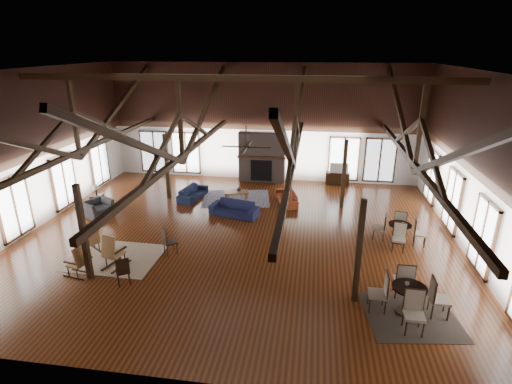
# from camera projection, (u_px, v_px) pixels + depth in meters

# --- Properties ---
(floor) EXTENTS (16.00, 16.00, 0.00)m
(floor) POSITION_uv_depth(u_px,v_px,m) (238.00, 236.00, 15.08)
(floor) COLOR #623014
(floor) RESTS_ON ground
(ceiling) EXTENTS (16.00, 14.00, 0.02)m
(ceiling) POSITION_uv_depth(u_px,v_px,m) (236.00, 70.00, 13.02)
(ceiling) COLOR black
(ceiling) RESTS_ON wall_back
(wall_back) EXTENTS (16.00, 0.02, 6.00)m
(wall_back) POSITION_uv_depth(u_px,v_px,m) (263.00, 123.00, 20.55)
(wall_back) COLOR silver
(wall_back) RESTS_ON floor
(wall_front) EXTENTS (16.00, 0.02, 6.00)m
(wall_front) POSITION_uv_depth(u_px,v_px,m) (166.00, 257.00, 7.55)
(wall_front) COLOR silver
(wall_front) RESTS_ON floor
(wall_left) EXTENTS (0.02, 14.00, 6.00)m
(wall_left) POSITION_uv_depth(u_px,v_px,m) (31.00, 151.00, 15.16)
(wall_left) COLOR silver
(wall_left) RESTS_ON floor
(wall_right) EXTENTS (0.02, 14.00, 6.00)m
(wall_right) POSITION_uv_depth(u_px,v_px,m) (479.00, 169.00, 12.94)
(wall_right) COLOR silver
(wall_right) RESTS_ON floor
(roof_truss) EXTENTS (15.60, 14.07, 3.14)m
(roof_truss) POSITION_uv_depth(u_px,v_px,m) (237.00, 130.00, 13.69)
(roof_truss) COLOR #301E0D
(roof_truss) RESTS_ON wall_back
(post_grid) EXTENTS (8.16, 7.16, 3.05)m
(post_grid) POSITION_uv_depth(u_px,v_px,m) (238.00, 198.00, 14.56)
(post_grid) COLOR #301E0D
(post_grid) RESTS_ON floor
(fireplace) EXTENTS (2.50, 0.69, 2.60)m
(fireplace) POSITION_uv_depth(u_px,v_px,m) (262.00, 157.00, 20.83)
(fireplace) COLOR #65554D
(fireplace) RESTS_ON floor
(ceiling_fan) EXTENTS (1.60, 1.60, 0.75)m
(ceiling_fan) POSITION_uv_depth(u_px,v_px,m) (246.00, 146.00, 12.80)
(ceiling_fan) COLOR black
(ceiling_fan) RESTS_ON roof_truss
(sofa_navy_front) EXTENTS (2.18, 1.29, 0.60)m
(sofa_navy_front) POSITION_uv_depth(u_px,v_px,m) (234.00, 209.00, 16.81)
(sofa_navy_front) COLOR #161B3E
(sofa_navy_front) RESTS_ON floor
(sofa_navy_left) EXTENTS (1.96, 1.06, 0.54)m
(sofa_navy_left) POSITION_uv_depth(u_px,v_px,m) (193.00, 193.00, 18.70)
(sofa_navy_left) COLOR #151D3C
(sofa_navy_left) RESTS_ON floor
(sofa_orange) EXTENTS (1.99, 1.19, 0.54)m
(sofa_orange) POSITION_uv_depth(u_px,v_px,m) (286.00, 197.00, 18.18)
(sofa_orange) COLOR maroon
(sofa_orange) RESTS_ON floor
(coffee_table) EXTENTS (1.21, 0.82, 0.42)m
(coffee_table) POSITION_uv_depth(u_px,v_px,m) (236.00, 193.00, 18.46)
(coffee_table) COLOR brown
(coffee_table) RESTS_ON floor
(vase) EXTENTS (0.26, 0.26, 0.21)m
(vase) POSITION_uv_depth(u_px,v_px,m) (239.00, 189.00, 18.45)
(vase) COLOR #B2B2B2
(vase) RESTS_ON coffee_table
(armchair) EXTENTS (1.36, 1.30, 0.68)m
(armchair) POSITION_uv_depth(u_px,v_px,m) (98.00, 208.00, 16.75)
(armchair) COLOR #292A2C
(armchair) RESTS_ON floor
(side_table_lamp) EXTENTS (0.45, 0.45, 1.14)m
(side_table_lamp) POSITION_uv_depth(u_px,v_px,m) (97.00, 198.00, 17.58)
(side_table_lamp) COLOR black
(side_table_lamp) RESTS_ON floor
(rocking_chair_a) EXTENTS (0.92, 0.82, 1.05)m
(rocking_chair_a) POSITION_uv_depth(u_px,v_px,m) (91.00, 240.00, 13.65)
(rocking_chair_a) COLOR #A26C3D
(rocking_chair_a) RESTS_ON floor
(rocking_chair_b) EXTENTS (0.70, 1.00, 1.17)m
(rocking_chair_b) POSITION_uv_depth(u_px,v_px,m) (112.00, 253.00, 12.72)
(rocking_chair_b) COLOR #A26C3D
(rocking_chair_b) RESTS_ON floor
(rocking_chair_c) EXTENTS (0.85, 0.55, 1.01)m
(rocking_chair_c) POSITION_uv_depth(u_px,v_px,m) (78.00, 262.00, 12.31)
(rocking_chair_c) COLOR #A26C3D
(rocking_chair_c) RESTS_ON floor
(side_chair_a) EXTENTS (0.58, 0.58, 0.98)m
(side_chair_a) POSITION_uv_depth(u_px,v_px,m) (167.00, 239.00, 13.54)
(side_chair_a) COLOR black
(side_chair_a) RESTS_ON floor
(side_chair_b) EXTENTS (0.54, 0.54, 0.92)m
(side_chair_b) POSITION_uv_depth(u_px,v_px,m) (123.00, 269.00, 11.81)
(side_chair_b) COLOR black
(side_chair_b) RESTS_ON floor
(cafe_table_near) EXTENTS (2.10, 2.10, 1.10)m
(cafe_table_near) POSITION_uv_depth(u_px,v_px,m) (409.00, 295.00, 10.57)
(cafe_table_near) COLOR black
(cafe_table_near) RESTS_ON floor
(cafe_table_far) EXTENTS (1.91, 1.91, 0.98)m
(cafe_table_far) POSITION_uv_depth(u_px,v_px,m) (399.00, 230.00, 14.46)
(cafe_table_far) COLOR black
(cafe_table_far) RESTS_ON floor
(cup_near) EXTENTS (0.14, 0.14, 0.09)m
(cup_near) POSITION_uv_depth(u_px,v_px,m) (407.00, 284.00, 10.55)
(cup_near) COLOR #B2B2B2
(cup_near) RESTS_ON cafe_table_near
(cup_far) EXTENTS (0.13, 0.13, 0.10)m
(cup_far) POSITION_uv_depth(u_px,v_px,m) (403.00, 224.00, 14.27)
(cup_far) COLOR #B2B2B2
(cup_far) RESTS_ON cafe_table_far
(tv_console) EXTENTS (1.20, 0.45, 0.60)m
(tv_console) POSITION_uv_depth(u_px,v_px,m) (337.00, 178.00, 20.70)
(tv_console) COLOR black
(tv_console) RESTS_ON floor
(television) EXTENTS (0.92, 0.14, 0.53)m
(television) POSITION_uv_depth(u_px,v_px,m) (339.00, 168.00, 20.50)
(television) COLOR #B2B2B2
(television) RESTS_ON tv_console
(rug_tan) EXTENTS (2.95, 2.34, 0.01)m
(rug_tan) POSITION_uv_depth(u_px,v_px,m) (116.00, 258.00, 13.52)
(rug_tan) COLOR tan
(rug_tan) RESTS_ON floor
(rug_navy) EXTENTS (3.41, 2.78, 0.01)m
(rug_navy) POSITION_uv_depth(u_px,v_px,m) (236.00, 198.00, 18.75)
(rug_navy) COLOR #1B1C4C
(rug_navy) RESTS_ON floor
(rug_dark) EXTENTS (2.60, 2.42, 0.01)m
(rug_dark) POSITION_uv_depth(u_px,v_px,m) (411.00, 316.00, 10.60)
(rug_dark) COLOR black
(rug_dark) RESTS_ON floor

